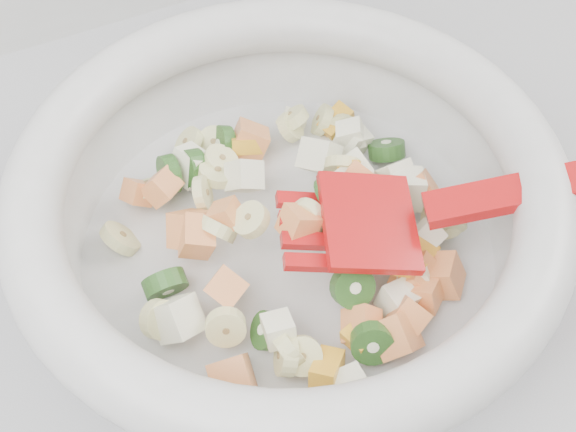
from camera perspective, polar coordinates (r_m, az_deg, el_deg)
name	(u,v)px	position (r m, az deg, el deg)	size (l,w,h in m)	color
mixing_bowl	(290,209)	(0.50, 0.14, 0.48)	(0.45, 0.35, 0.12)	beige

